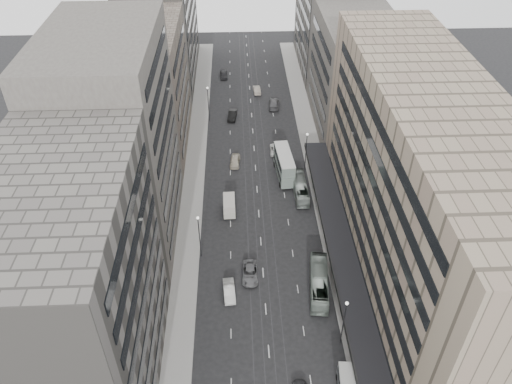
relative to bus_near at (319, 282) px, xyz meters
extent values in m
plane|color=black|center=(-8.06, -4.37, -1.48)|extent=(220.00, 220.00, 0.00)
cube|color=gray|center=(3.94, 33.13, -1.41)|extent=(4.00, 125.00, 0.15)
cube|color=gray|center=(-20.06, 33.13, -1.41)|extent=(4.00, 125.00, 0.15)
cube|color=gray|center=(13.44, 3.63, 13.52)|extent=(15.00, 60.00, 30.00)
cube|color=black|center=(3.94, 3.63, 2.52)|extent=(4.40, 60.00, 0.50)
cube|color=#4C4742|center=(13.44, 47.63, 10.52)|extent=(15.00, 28.00, 24.00)
cube|color=#615D57|center=(13.44, 77.63, 12.52)|extent=(15.00, 32.00, 28.00)
cube|color=#615D57|center=(-29.56, -12.37, 13.52)|extent=(15.00, 28.00, 30.00)
cube|color=#4C4742|center=(-29.56, 14.63, 15.52)|extent=(15.00, 26.00, 34.00)
cube|color=#75695B|center=(-29.56, 41.63, 11.02)|extent=(15.00, 28.00, 25.00)
cube|color=#615D57|center=(-29.56, 74.63, 12.52)|extent=(15.00, 38.00, 28.00)
cylinder|color=#262628|center=(1.64, -9.37, 2.52)|extent=(0.16, 0.16, 8.00)
sphere|color=silver|center=(1.64, -9.37, 6.62)|extent=(0.44, 0.44, 0.44)
cylinder|color=#262628|center=(1.64, 30.63, 2.52)|extent=(0.16, 0.16, 8.00)
sphere|color=silver|center=(1.64, 30.63, 6.62)|extent=(0.44, 0.44, 0.44)
cylinder|color=#262628|center=(-17.76, 7.63, 2.52)|extent=(0.16, 0.16, 8.00)
sphere|color=silver|center=(-17.76, 7.63, 6.62)|extent=(0.44, 0.44, 0.44)
cylinder|color=#262628|center=(-17.76, 50.63, 2.52)|extent=(0.16, 0.16, 8.00)
sphere|color=silver|center=(-17.76, 50.63, 6.62)|extent=(0.44, 0.44, 0.44)
imported|color=gray|center=(0.00, 0.00, 0.00)|extent=(3.74, 10.87, 2.97)
imported|color=gray|center=(-0.18, 22.99, -0.13)|extent=(2.38, 9.73, 2.70)
cube|color=slate|center=(-2.69, 28.57, 0.24)|extent=(3.40, 9.59, 2.40)
cube|color=slate|center=(-2.69, 28.57, 2.49)|extent=(3.32, 9.21, 2.09)
cube|color=silver|center=(-2.69, 28.57, 3.60)|extent=(3.40, 9.59, 0.13)
cylinder|color=black|center=(-3.70, 25.08, -0.96)|extent=(0.38, 1.07, 1.05)
cylinder|color=black|center=(-1.10, 25.30, -0.96)|extent=(0.38, 1.07, 1.05)
cylinder|color=black|center=(-4.28, 31.83, -0.96)|extent=(0.38, 1.07, 1.05)
cylinder|color=black|center=(-1.67, 32.05, -0.96)|extent=(0.38, 1.07, 1.05)
cube|color=#A1A29D|center=(1.14, -16.48, 0.67)|extent=(2.46, 5.00, 1.01)
cylinder|color=black|center=(0.27, -14.76, -1.12)|extent=(0.27, 0.75, 0.73)
cylinder|color=black|center=(2.32, -14.95, -1.12)|extent=(0.27, 0.75, 0.73)
cube|color=#BBB8A8|center=(-13.23, 18.21, -0.42)|extent=(2.14, 4.59, 1.40)
cube|color=beige|center=(-13.23, 18.21, 0.83)|extent=(2.10, 4.49, 1.10)
cylinder|color=black|center=(-14.22, 16.69, -1.12)|extent=(0.22, 0.73, 0.73)
cylinder|color=black|center=(-12.18, 16.73, -1.12)|extent=(0.22, 0.73, 0.73)
cylinder|color=black|center=(-14.29, 19.69, -1.12)|extent=(0.22, 0.73, 0.73)
cylinder|color=black|center=(-12.24, 19.73, -1.12)|extent=(0.22, 0.73, 0.73)
imported|color=silver|center=(-13.27, -0.45, -0.72)|extent=(1.99, 4.76, 1.53)
imported|color=slate|center=(-10.08, 2.96, -0.75)|extent=(2.56, 5.35, 1.47)
imported|color=#BEB39D|center=(-12.08, 33.07, -0.70)|extent=(2.27, 4.77, 1.57)
imported|color=black|center=(-12.50, 51.38, -0.66)|extent=(2.34, 5.18, 1.65)
imported|color=silver|center=(-3.64, 37.10, -0.80)|extent=(2.50, 5.01, 1.36)
imported|color=#4F4F51|center=(-2.64, 56.50, -0.63)|extent=(2.99, 6.11, 1.71)
imported|color=black|center=(-14.67, 72.94, -0.69)|extent=(2.13, 4.73, 1.58)
imported|color=gray|center=(-6.36, 63.94, -0.72)|extent=(1.89, 4.71, 1.52)
camera|label=1|loc=(-11.42, -49.06, 56.00)|focal=35.00mm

